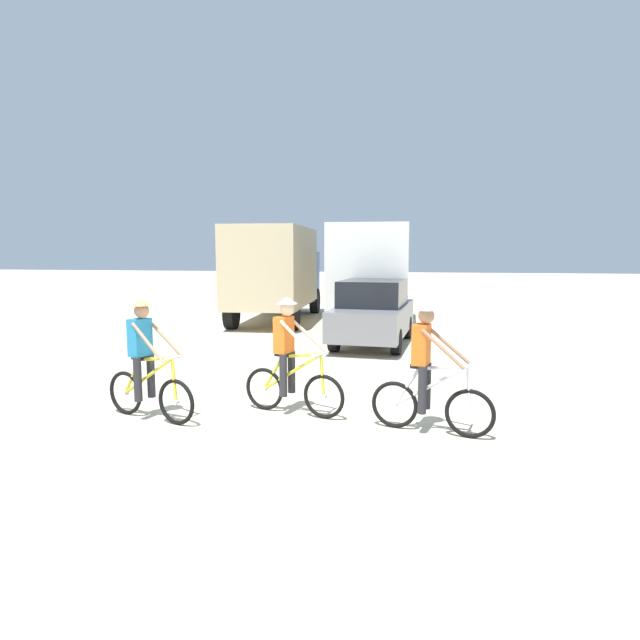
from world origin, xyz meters
The scene contains 7 objects.
ground_plane centered at (0.00, 0.00, 0.00)m, with size 120.00×120.00×0.00m, color beige.
box_truck_tan_camper centered at (-2.95, 12.06, 1.87)m, with size 2.70×6.86×3.35m.
box_truck_white_box centered at (0.56, 11.79, 1.87)m, with size 2.48×6.78×3.35m.
sedan_parked centered at (0.93, 7.60, 0.88)m, with size 2.08×4.32×1.76m.
cyclist_orange_shirt centered at (-1.88, 0.48, 0.85)m, with size 1.66×0.71×1.82m.
cyclist_cowboy_hat centered at (0.18, 1.13, 0.85)m, with size 1.68×0.65×1.82m.
cyclist_near_camera centered at (2.26, 0.62, 0.85)m, with size 1.69×0.60×1.82m.
Camera 1 is at (2.10, -6.79, 2.51)m, focal length 30.16 mm.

